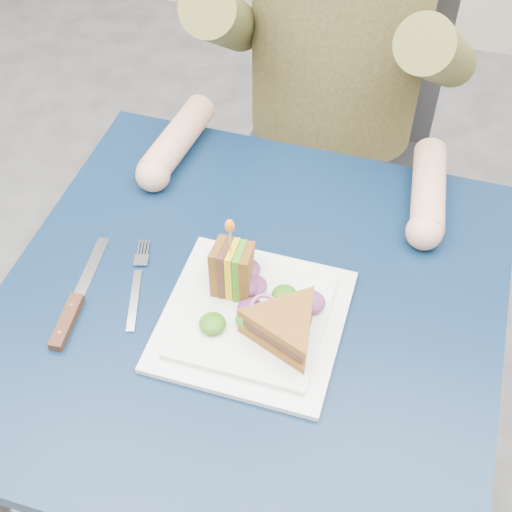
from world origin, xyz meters
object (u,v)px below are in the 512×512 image
(plate, at_px, (253,319))
(knife, at_px, (72,311))
(sandwich_flat, at_px, (285,327))
(fork, at_px, (137,286))
(sandwich_upright, at_px, (231,269))
(chair, at_px, (337,128))
(diner, at_px, (341,1))
(table, at_px, (249,333))

(plate, relative_size, knife, 1.17)
(sandwich_flat, xyz_separation_m, fork, (-0.24, 0.04, -0.04))
(plate, bearing_deg, sandwich_upright, 135.64)
(plate, distance_m, knife, 0.27)
(sandwich_flat, distance_m, fork, 0.25)
(plate, xyz_separation_m, sandwich_upright, (-0.05, 0.05, 0.05))
(chair, xyz_separation_m, diner, (-0.00, -0.11, 0.37))
(diner, xyz_separation_m, fork, (-0.17, -0.59, -0.18))
(table, bearing_deg, sandwich_upright, 157.23)
(sandwich_upright, xyz_separation_m, knife, (-0.22, -0.11, -0.05))
(chair, relative_size, sandwich_flat, 5.30)
(plate, height_order, fork, plate)
(table, relative_size, fork, 4.25)
(fork, bearing_deg, chair, 76.24)
(sandwich_flat, xyz_separation_m, sandwich_upright, (-0.10, 0.07, 0.01))
(diner, bearing_deg, table, -90.00)
(chair, bearing_deg, fork, -103.76)
(table, xyz_separation_m, knife, (-0.24, -0.09, 0.09))
(sandwich_flat, height_order, fork, sandwich_flat)
(sandwich_flat, relative_size, knife, 0.79)
(fork, bearing_deg, sandwich_upright, 12.55)
(table, xyz_separation_m, plate, (0.02, -0.03, 0.09))
(table, distance_m, knife, 0.28)
(chair, height_order, diner, diner)
(table, height_order, plate, plate)
(diner, relative_size, fork, 4.23)
(sandwich_upright, distance_m, knife, 0.25)
(sandwich_upright, relative_size, knife, 0.58)
(table, relative_size, chair, 0.81)
(chair, distance_m, sandwich_upright, 0.72)
(sandwich_upright, bearing_deg, diner, 87.02)
(plate, xyz_separation_m, knife, (-0.26, -0.06, -0.00))
(sandwich_upright, bearing_deg, fork, -167.45)
(sandwich_flat, bearing_deg, fork, 171.14)
(diner, relative_size, plate, 2.87)
(sandwich_upright, bearing_deg, knife, -153.54)
(table, distance_m, sandwich_flat, 0.16)
(table, xyz_separation_m, sandwich_upright, (-0.03, 0.01, 0.13))
(diner, height_order, sandwich_flat, diner)
(table, relative_size, sandwich_upright, 5.86)
(diner, relative_size, sandwich_flat, 4.25)
(table, height_order, fork, fork)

